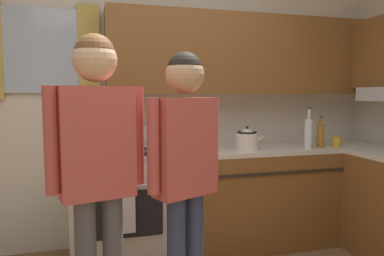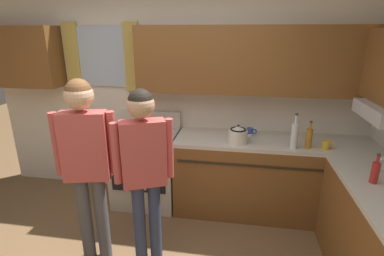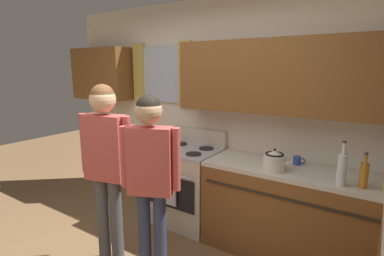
% 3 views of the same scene
% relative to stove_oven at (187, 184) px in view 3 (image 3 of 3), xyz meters
% --- Properties ---
extents(back_wall_unit, '(4.60, 0.42, 2.60)m').
position_rel_stove_oven_xyz_m(back_wall_unit, '(0.35, 0.27, 1.01)').
color(back_wall_unit, silver).
rests_on(back_wall_unit, ground).
extents(kitchen_counter_run, '(2.16, 2.00, 0.90)m').
position_rel_stove_oven_xyz_m(kitchen_counter_run, '(1.78, -0.39, -0.02)').
color(kitchen_counter_run, brown).
rests_on(kitchen_counter_run, ground).
extents(stove_oven, '(0.75, 0.67, 1.10)m').
position_rel_stove_oven_xyz_m(stove_oven, '(0.00, 0.00, 0.00)').
color(stove_oven, beige).
rests_on(stove_oven, ground).
extents(bottle_tall_clear, '(0.07, 0.07, 0.37)m').
position_rel_stove_oven_xyz_m(bottle_tall_clear, '(1.64, -0.22, 0.57)').
color(bottle_tall_clear, silver).
rests_on(bottle_tall_clear, kitchen_counter_run).
extents(bottle_oil_amber, '(0.06, 0.06, 0.29)m').
position_rel_stove_oven_xyz_m(bottle_oil_amber, '(1.79, -0.18, 0.54)').
color(bottle_oil_amber, '#B27223').
rests_on(bottle_oil_amber, kitchen_counter_run).
extents(mug_cobalt_blue, '(0.11, 0.07, 0.08)m').
position_rel_stove_oven_xyz_m(mug_cobalt_blue, '(1.22, 0.12, 0.48)').
color(mug_cobalt_blue, '#2D479E').
rests_on(mug_cobalt_blue, kitchen_counter_run).
extents(stovetop_kettle, '(0.27, 0.20, 0.21)m').
position_rel_stove_oven_xyz_m(stovetop_kettle, '(1.08, -0.16, 0.53)').
color(stovetop_kettle, silver).
rests_on(stovetop_kettle, kitchen_counter_run).
extents(adult_left, '(0.51, 0.25, 1.69)m').
position_rel_stove_oven_xyz_m(adult_left, '(-0.17, -1.03, 0.60)').
color(adult_left, '#4C4C51').
rests_on(adult_left, ground).
extents(adult_in_plaid, '(0.47, 0.29, 1.62)m').
position_rel_stove_oven_xyz_m(adult_in_plaid, '(0.32, -0.99, 0.55)').
color(adult_in_plaid, '#2D3856').
rests_on(adult_in_plaid, ground).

